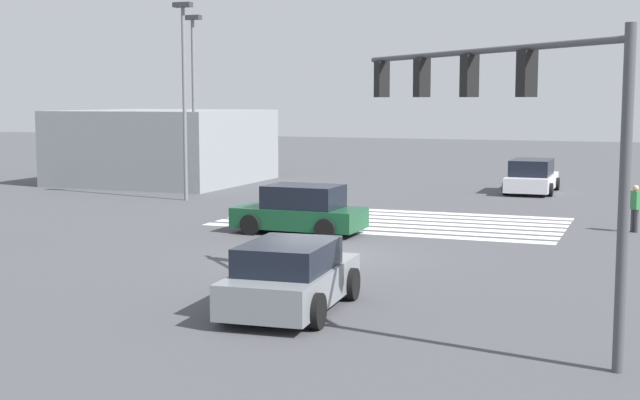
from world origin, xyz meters
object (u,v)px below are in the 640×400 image
(traffic_signal_mast, at_px, (496,103))
(car_0, at_px, (291,277))
(car_2, at_px, (532,177))
(pedestrian, at_px, (635,206))
(car_3, at_px, (301,210))
(street_light_pole_b, at_px, (194,88))
(street_light_pole_a, at_px, (184,83))

(traffic_signal_mast, height_order, car_0, traffic_signal_mast)
(car_0, height_order, car_2, car_2)
(car_0, xyz_separation_m, pedestrian, (-6.34, -13.97, 0.15))
(car_2, relative_size, car_3, 1.13)
(car_3, height_order, street_light_pole_b, street_light_pole_b)
(traffic_signal_mast, height_order, street_light_pole_b, street_light_pole_b)
(traffic_signal_mast, height_order, car_3, traffic_signal_mast)
(street_light_pole_a, xyz_separation_m, street_light_pole_b, (0.92, -2.50, -0.15))
(car_0, distance_m, car_2, 25.26)
(traffic_signal_mast, xyz_separation_m, street_light_pole_a, (15.92, -16.36, 0.70))
(traffic_signal_mast, distance_m, street_light_pole_b, 25.29)
(car_0, height_order, street_light_pole_b, street_light_pole_b)
(traffic_signal_mast, relative_size, street_light_pole_b, 0.76)
(car_0, relative_size, car_3, 1.02)
(traffic_signal_mast, distance_m, car_2, 25.08)
(car_0, bearing_deg, traffic_signal_mast, -86.71)
(pedestrian, bearing_deg, car_2, -110.73)
(car_3, bearing_deg, car_0, 111.84)
(car_2, distance_m, street_light_pole_b, 16.06)
(car_2, xyz_separation_m, car_3, (5.36, 15.27, 0.00))
(car_3, distance_m, street_light_pole_a, 11.46)
(pedestrian, height_order, street_light_pole_b, street_light_pole_b)
(pedestrian, xyz_separation_m, street_light_pole_a, (18.23, -2.89, 4.12))
(car_0, distance_m, car_3, 10.63)
(car_3, xyz_separation_m, pedestrian, (-10.13, -4.04, 0.11))
(car_2, xyz_separation_m, street_light_pole_a, (13.46, 8.35, 4.23))
(traffic_signal_mast, bearing_deg, street_light_pole_b, -3.24)
(car_2, bearing_deg, street_light_pole_b, 111.87)
(car_2, xyz_separation_m, pedestrian, (-4.76, 11.23, 0.12))
(car_2, relative_size, street_light_pole_a, 0.57)
(traffic_signal_mast, bearing_deg, car_3, -5.36)
(car_2, bearing_deg, street_light_pole_a, 121.55)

